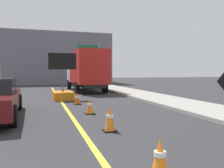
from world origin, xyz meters
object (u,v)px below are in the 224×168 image
(box_truck, at_px, (86,70))
(traffic_cone_curbside, at_px, (77,98))
(arrow_board_trailer, at_px, (63,91))
(highway_guide_sign, at_px, (93,57))
(traffic_cone_mid_lane, at_px, (110,118))
(traffic_cone_far_lane, at_px, (90,106))
(traffic_cone_near_sign, at_px, (160,157))

(box_truck, xyz_separation_m, traffic_cone_curbside, (-1.89, -7.70, -1.48))
(arrow_board_trailer, relative_size, highway_guide_sign, 0.54)
(highway_guide_sign, bearing_deg, box_truck, -106.06)
(box_truck, bearing_deg, traffic_cone_mid_lane, -97.90)
(box_truck, relative_size, traffic_cone_far_lane, 11.65)
(box_truck, xyz_separation_m, traffic_cone_mid_lane, (-1.83, -13.17, -1.42))
(traffic_cone_near_sign, height_order, traffic_cone_mid_lane, traffic_cone_mid_lane)
(traffic_cone_mid_lane, bearing_deg, traffic_cone_near_sign, -90.41)
(traffic_cone_near_sign, bearing_deg, traffic_cone_curbside, 90.28)
(arrow_board_trailer, bearing_deg, traffic_cone_curbside, -78.00)
(box_truck, height_order, traffic_cone_curbside, box_truck)
(traffic_cone_mid_lane, relative_size, traffic_cone_far_lane, 1.17)
(traffic_cone_mid_lane, relative_size, traffic_cone_curbside, 1.17)
(highway_guide_sign, xyz_separation_m, traffic_cone_mid_lane, (-4.31, -21.79, -3.07))
(arrow_board_trailer, distance_m, box_truck, 5.99)
(box_truck, distance_m, traffic_cone_mid_lane, 13.38)
(arrow_board_trailer, xyz_separation_m, traffic_cone_mid_lane, (0.56, -7.84, -0.13))
(traffic_cone_mid_lane, xyz_separation_m, traffic_cone_curbside, (-0.06, 5.47, -0.05))
(traffic_cone_far_lane, bearing_deg, box_truck, 80.12)
(traffic_cone_curbside, bearing_deg, traffic_cone_mid_lane, -89.36)
(highway_guide_sign, xyz_separation_m, traffic_cone_far_lane, (-4.30, -19.06, -3.12))
(highway_guide_sign, relative_size, traffic_cone_near_sign, 8.39)
(traffic_cone_curbside, bearing_deg, box_truck, 76.22)
(highway_guide_sign, distance_m, traffic_cone_near_sign, 25.19)
(arrow_board_trailer, height_order, traffic_cone_mid_lane, arrow_board_trailer)
(traffic_cone_curbside, bearing_deg, highway_guide_sign, 75.01)
(highway_guide_sign, height_order, traffic_cone_far_lane, highway_guide_sign)
(traffic_cone_mid_lane, height_order, traffic_cone_far_lane, traffic_cone_mid_lane)
(traffic_cone_far_lane, bearing_deg, highway_guide_sign, 77.29)
(arrow_board_trailer, bearing_deg, box_truck, 65.88)
(arrow_board_trailer, height_order, traffic_cone_near_sign, arrow_board_trailer)
(traffic_cone_mid_lane, bearing_deg, box_truck, 82.10)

